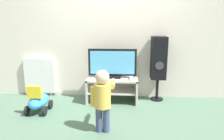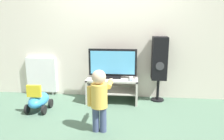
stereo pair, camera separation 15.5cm
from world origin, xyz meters
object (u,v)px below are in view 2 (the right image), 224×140
at_px(speaker_tower, 159,60).
at_px(radiator, 42,75).
at_px(remote_primary, 93,79).
at_px(television, 113,64).
at_px(child, 99,96).
at_px(game_console, 131,79).
at_px(ride_on_toy, 39,100).

distance_m(speaker_tower, radiator, 2.29).
height_order(remote_primary, speaker_tower, speaker_tower).
bearing_deg(television, remote_primary, -156.44).
bearing_deg(child, remote_primary, 105.18).
distance_m(television, child, 1.16).
distance_m(game_console, radiator, 1.80).
bearing_deg(remote_primary, radiator, 161.49).
xyz_separation_m(television, game_console, (0.34, -0.12, -0.23)).
relative_size(remote_primary, ride_on_toy, 0.26).
bearing_deg(child, radiator, 135.16).
distance_m(remote_primary, ride_on_toy, 0.97).
bearing_deg(radiator, game_console, -11.08).
relative_size(television, radiator, 1.16).
distance_m(game_console, child, 1.09).
height_order(television, ride_on_toy, television).
xyz_separation_m(ride_on_toy, radiator, (-0.27, 0.80, 0.22)).
bearing_deg(child, speaker_tower, 54.43).
bearing_deg(game_console, speaker_tower, 24.69).
distance_m(television, ride_on_toy, 1.39).
bearing_deg(television, radiator, 171.10).
bearing_deg(ride_on_toy, child, -27.24).
height_order(television, speaker_tower, speaker_tower).
bearing_deg(radiator, child, -44.84).
bearing_deg(game_console, ride_on_toy, -163.25).
xyz_separation_m(game_console, radiator, (-1.77, 0.35, -0.06)).
relative_size(television, remote_primary, 6.37).
bearing_deg(radiator, ride_on_toy, -71.20).
bearing_deg(remote_primary, child, -74.82).
relative_size(child, speaker_tower, 0.72).
relative_size(television, ride_on_toy, 1.68).
xyz_separation_m(speaker_tower, ride_on_toy, (-1.99, -0.68, -0.58)).
bearing_deg(television, ride_on_toy, -153.73).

